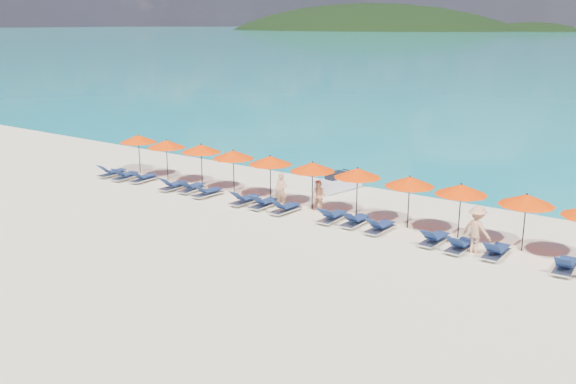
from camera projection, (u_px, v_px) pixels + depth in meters
The scene contains 33 objects.
ground at pixel (244, 236), 26.08m from camera, with size 1400.00×1400.00×0.00m, color beige.
headland_main at pixel (365, 70), 627.99m from camera, with size 374.00×242.00×126.50m.
headland_small at pixel (528, 73), 557.09m from camera, with size 162.00×126.00×85.50m.
jetski at pixel (338, 183), 33.08m from camera, with size 1.43×2.78×0.94m.
beachgoer_a at pixel (281, 191), 29.76m from camera, with size 0.61×0.40×1.66m, color tan.
beachgoer_b at pixel (319, 196), 29.25m from camera, with size 0.71×0.41×1.45m, color tan.
beachgoer_c at pixel (477, 230), 23.93m from camera, with size 1.19×0.55×1.84m, color tan.
umbrella_0 at pixel (138, 139), 36.24m from camera, with size 2.10×2.10×2.28m.
umbrella_1 at pixel (166, 144), 34.71m from camera, with size 2.10×2.10×2.28m.
umbrella_2 at pixel (201, 148), 33.49m from camera, with size 2.10×2.10×2.28m.
umbrella_3 at pixel (233, 154), 31.95m from camera, with size 2.10×2.10×2.28m.
umbrella_4 at pixel (270, 160), 30.63m from camera, with size 2.10×2.10×2.28m.
umbrella_5 at pixel (313, 167), 29.26m from camera, with size 2.10×2.10×2.28m.
umbrella_6 at pixel (358, 173), 28.08m from camera, with size 2.10×2.10×2.28m.
umbrella_7 at pixel (410, 181), 26.58m from camera, with size 2.10×2.10×2.28m.
umbrella_8 at pixel (461, 189), 25.32m from camera, with size 2.10×2.10×2.28m.
umbrella_9 at pixel (527, 200), 23.86m from camera, with size 2.10×2.10×2.28m.
lounger_0 at pixel (112, 173), 35.94m from camera, with size 0.68×1.72×0.66m.
lounger_1 at pixel (125, 176), 35.22m from camera, with size 0.75×1.74×0.66m.
lounger_2 at pixel (143, 178), 34.73m from camera, with size 0.71×1.73×0.66m.
lounger_3 at pixel (173, 185), 33.11m from camera, with size 0.62×1.70×0.66m.
lounger_4 at pixel (191, 188), 32.69m from camera, with size 0.78×1.75×0.66m.
lounger_5 at pixel (207, 192), 31.81m from camera, with size 0.75×1.74×0.66m.
lounger_6 at pixel (245, 200), 30.49m from camera, with size 0.74×1.74×0.66m.
lounger_7 at pixel (264, 203), 29.91m from camera, with size 0.62×1.70×0.66m.
lounger_8 at pixel (285, 208), 29.10m from camera, with size 0.73×1.74×0.66m.
lounger_9 at pixel (332, 217), 27.84m from camera, with size 0.65×1.71×0.66m.
lounger_10 at pixel (355, 220), 27.29m from camera, with size 0.63×1.70×0.66m.
lounger_11 at pixel (380, 227), 26.44m from camera, with size 0.67×1.72×0.66m.
lounger_12 at pixel (434, 239), 25.01m from camera, with size 0.70×1.73×0.66m.
lounger_13 at pixel (460, 245), 24.27m from camera, with size 0.68×1.72×0.66m.
lounger_14 at pixel (496, 251), 23.65m from camera, with size 0.62×1.70×0.66m.
lounger_15 at pixel (565, 266), 22.27m from camera, with size 0.73×1.74×0.66m.
Camera 1 is at (16.06, -18.90, 8.45)m, focal length 40.00 mm.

